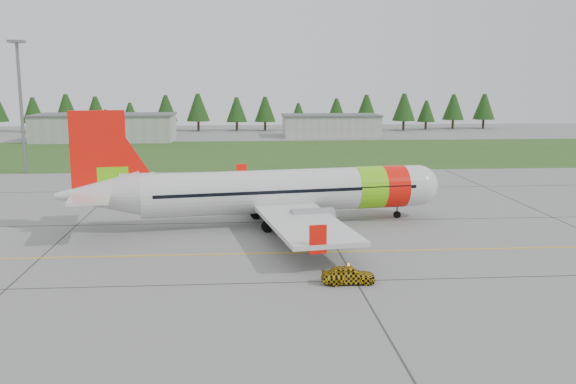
{
  "coord_description": "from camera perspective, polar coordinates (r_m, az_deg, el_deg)",
  "views": [
    {
      "loc": [
        1.56,
        -44.75,
        14.7
      ],
      "look_at": [
        6.23,
        16.12,
        3.84
      ],
      "focal_mm": 40.0,
      "sensor_mm": 36.0,
      "label": 1
    }
  ],
  "objects": [
    {
      "name": "hangar_east",
      "position": [
        164.87,
        3.82,
        5.86
      ],
      "size": [
        24.0,
        12.0,
        5.2
      ],
      "primitive_type": "cube",
      "color": "#A8A8A3",
      "rests_on": "ground"
    },
    {
      "name": "treeline",
      "position": [
        183.01,
        -4.9,
        7.02
      ],
      "size": [
        160.0,
        8.0,
        10.0
      ],
      "primitive_type": null,
      "color": "#1C3F14",
      "rests_on": "ground"
    },
    {
      "name": "aircraft",
      "position": [
        64.83,
        -1.02,
        0.04
      ],
      "size": [
        38.67,
        36.03,
        11.76
      ],
      "rotation": [
        0.0,
        0.0,
        0.16
      ],
      "color": "silver",
      "rests_on": "ground"
    },
    {
      "name": "service_van",
      "position": [
        98.32,
        -14.57,
        2.38
      ],
      "size": [
        1.84,
        1.79,
        4.15
      ],
      "primitive_type": "imported",
      "rotation": [
        0.0,
        0.0,
        0.36
      ],
      "color": "silver",
      "rests_on": "ground"
    },
    {
      "name": "floodlight_mast",
      "position": [
        108.19,
        -22.62,
        6.83
      ],
      "size": [
        0.5,
        0.5,
        20.0
      ],
      "primitive_type": "cylinder",
      "color": "slate",
      "rests_on": "ground"
    },
    {
      "name": "grass_strip",
      "position": [
        127.61,
        -5.06,
        3.44
      ],
      "size": [
        320.0,
        50.0,
        0.03
      ],
      "primitive_type": "cube",
      "color": "#30561E",
      "rests_on": "ground"
    },
    {
      "name": "ground",
      "position": [
        47.13,
        -6.12,
        -8.15
      ],
      "size": [
        320.0,
        320.0,
        0.0
      ],
      "primitive_type": "plane",
      "color": "gray",
      "rests_on": "ground"
    },
    {
      "name": "taxi_guideline",
      "position": [
        54.78,
        -5.88,
        -5.52
      ],
      "size": [
        120.0,
        0.25,
        0.02
      ],
      "primitive_type": "cube",
      "color": "gold",
      "rests_on": "ground"
    },
    {
      "name": "hangar_west",
      "position": [
        158.37,
        -15.94,
        5.47
      ],
      "size": [
        32.0,
        14.0,
        6.0
      ],
      "primitive_type": "cube",
      "color": "#A8A8A3",
      "rests_on": "ground"
    },
    {
      "name": "follow_me_car",
      "position": [
        46.66,
        5.41,
        -5.82
      ],
      "size": [
        1.33,
        1.57,
        3.9
      ],
      "primitive_type": "imported",
      "rotation": [
        0.0,
        0.0,
        1.57
      ],
      "color": "yellow",
      "rests_on": "ground"
    }
  ]
}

